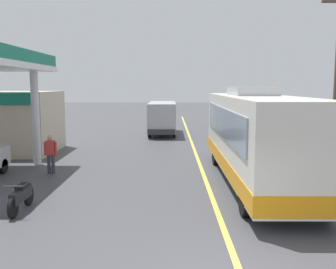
{
  "coord_description": "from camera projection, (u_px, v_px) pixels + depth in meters",
  "views": [
    {
      "loc": [
        -1.38,
        -6.48,
        3.7
      ],
      "look_at": [
        -1.5,
        10.0,
        1.6
      ],
      "focal_mm": 40.89,
      "sensor_mm": 36.0,
      "label": 1
    }
  ],
  "objects": [
    {
      "name": "lane_divider_stripe",
      "position": [
        195.0,
        151.0,
        21.77
      ],
      "size": [
        0.16,
        50.0,
        0.01
      ],
      "primitive_type": "cube",
      "color": "#D8CC4C",
      "rests_on": "ground"
    },
    {
      "name": "coach_bus_main",
      "position": [
        256.0,
        138.0,
        14.58
      ],
      "size": [
        2.6,
        11.04,
        3.69
      ],
      "color": "silver",
      "rests_on": "ground"
    },
    {
      "name": "ground",
      "position": [
        190.0,
        139.0,
        26.73
      ],
      "size": [
        120.0,
        120.0,
        0.0
      ],
      "primitive_type": "plane",
      "color": "#424247"
    },
    {
      "name": "motorcycle_parked_forecourt",
      "position": [
        21.0,
        196.0,
        11.33
      ],
      "size": [
        0.55,
        1.8,
        0.92
      ],
      "color": "black",
      "rests_on": "ground"
    },
    {
      "name": "minibus_opposing_lane",
      "position": [
        162.0,
        115.0,
        29.27
      ],
      "size": [
        2.04,
        6.13,
        2.44
      ],
      "color": "#A5A5AD",
      "rests_on": "ground"
    },
    {
      "name": "pedestrian_near_pump",
      "position": [
        51.0,
        152.0,
        16.12
      ],
      "size": [
        0.55,
        0.22,
        1.66
      ],
      "color": "#33333F",
      "rests_on": "ground"
    }
  ]
}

